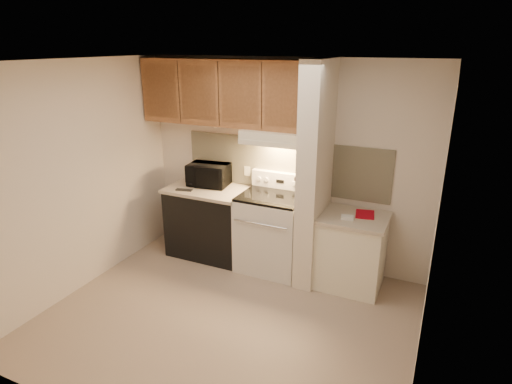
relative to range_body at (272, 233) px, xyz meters
The scene contains 50 objects.
floor 1.24m from the range_body, 90.00° to the right, with size 3.60×3.60×0.00m, color tan.
ceiling 2.34m from the range_body, 90.00° to the right, with size 3.60×3.60×0.00m, color white.
wall_back 0.86m from the range_body, 90.00° to the left, with size 3.60×0.02×2.50m, color silver.
wall_left 2.28m from the range_body, 147.31° to the right, with size 0.02×3.00×2.50m, color silver.
wall_right 2.28m from the range_body, 32.69° to the right, with size 0.02×3.00×2.50m, color silver.
backsplash 0.84m from the range_body, 90.00° to the left, with size 2.60×0.02×0.63m, color beige.
range_body is the anchor object (origin of this frame).
oven_window 0.32m from the range_body, 90.00° to the right, with size 0.50×0.01×0.30m, color black.
oven_handle 0.44m from the range_body, 90.00° to the right, with size 0.02×0.02×0.65m, color silver.
cooktop 0.48m from the range_body, ahead, with size 0.74×0.64×0.03m, color black.
range_backguard 0.66m from the range_body, 90.00° to the left, with size 0.76×0.08×0.20m, color silver.
range_display 0.64m from the range_body, 90.00° to the left, with size 0.10×0.01×0.04m, color black.
range_knob_left_outer 0.70m from the range_body, 139.40° to the left, with size 0.05×0.05×0.02m, color silver.
range_knob_left_inner 0.66m from the range_body, 126.87° to the left, with size 0.05×0.05×0.02m, color silver.
range_knob_right_inner 0.66m from the range_body, 53.13° to the left, with size 0.05×0.05×0.02m, color silver.
range_knob_right_outer 0.70m from the range_body, 40.60° to the left, with size 0.05×0.05×0.02m, color silver.
dishwasher_front 0.88m from the range_body, behind, with size 1.00×0.63×0.87m, color black.
left_countertop 0.98m from the range_body, behind, with size 1.04×0.67×0.04m, color #C1B29B.
spoon_rest 1.21m from the range_body, behind, with size 0.21×0.07×0.01m, color black.
teal_jar 1.35m from the range_body, 169.41° to the left, with size 0.09×0.09×0.10m, color #276258.
outlet 0.86m from the range_body, 146.31° to the left, with size 0.08×0.01×0.12m, color white.
microwave 1.11m from the range_body, behind, with size 0.51×0.34×0.28m, color black.
partition_pillar 0.94m from the range_body, ahead, with size 0.22×0.70×2.50m, color silver.
pillar_trim 0.93m from the range_body, ahead, with size 0.01×0.70×0.04m, color #9B6239.
knife_strip 0.95m from the range_body, ahead, with size 0.02×0.42×0.04m, color black.
knife_blade_a 0.88m from the range_body, 31.20° to the right, with size 0.01×0.04×0.16m, color silver.
knife_handle_a 1.01m from the range_body, 28.70° to the right, with size 0.02×0.02×0.10m, color black.
knife_blade_b 0.85m from the range_body, 18.44° to the right, with size 0.01×0.04×0.18m, color silver.
knife_handle_b 0.99m from the range_body, 18.39° to the right, with size 0.02×0.02×0.10m, color black.
knife_blade_c 0.83m from the range_body, 10.23° to the right, with size 0.01×0.04×0.20m, color silver.
knife_handle_c 0.99m from the range_body, ahead, with size 0.02×0.02×0.10m, color black.
knife_blade_d 0.85m from the range_body, ahead, with size 0.01×0.04×0.16m, color silver.
knife_handle_d 0.98m from the range_body, ahead, with size 0.02×0.02×0.10m, color black.
knife_blade_e 0.84m from the range_body, 13.98° to the left, with size 0.01×0.04×0.18m, color silver.
knife_handle_e 0.99m from the range_body, 15.60° to the left, with size 0.02×0.02×0.10m, color black.
oven_mitt 0.80m from the range_body, 23.58° to the left, with size 0.03×0.11×0.26m, color gray.
right_cab_base 0.97m from the range_body, ahead, with size 0.70×0.60×0.81m, color white.
right_countertop 1.04m from the range_body, ahead, with size 0.74×0.64×0.04m, color #C1B29B.
red_folder 1.14m from the range_body, ahead, with size 0.20×0.27×0.01m, color #A90716.
white_box 1.01m from the range_body, ahead, with size 0.13×0.09×0.04m, color white.
range_hood 1.17m from the range_body, 90.00° to the left, with size 0.78×0.44×0.15m, color white.
hood_lip 1.12m from the range_body, 90.00° to the right, with size 0.78×0.04×0.06m, color white.
upper_cabinets 1.77m from the range_body, 166.16° to the left, with size 2.18×0.33×0.77m, color #9B6239.
cab_door_a 2.22m from the range_body, behind, with size 0.46×0.01×0.63m, color #9B6239.
cab_gap_a 2.04m from the range_body, behind, with size 0.01×0.01×0.73m, color black.
cab_door_b 1.89m from the range_body, behind, with size 0.46×0.01×0.63m, color #9B6239.
cab_gap_b 1.77m from the range_body, behind, with size 0.01×0.01×0.73m, color black.
cab_door_c 1.68m from the range_body, behind, with size 0.46×0.01×0.63m, color #9B6239.
cab_gap_c 1.63m from the range_body, behind, with size 0.01×0.01×0.73m, color black.
cab_door_d 1.63m from the range_body, ahead, with size 0.46×0.01×0.63m, color #9B6239.
Camera 1 is at (1.79, -3.22, 2.65)m, focal length 30.00 mm.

